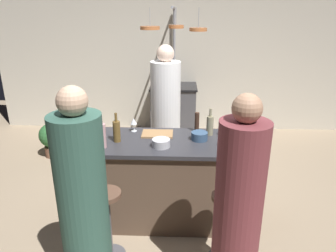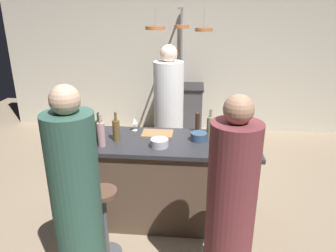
# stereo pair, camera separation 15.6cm
# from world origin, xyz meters

# --- Properties ---
(ground_plane) EXTENTS (9.00, 9.00, 0.00)m
(ground_plane) POSITION_xyz_m (0.00, 0.00, 0.00)
(ground_plane) COLOR gray
(back_wall) EXTENTS (6.40, 0.16, 2.60)m
(back_wall) POSITION_xyz_m (0.00, 2.85, 1.30)
(back_wall) COLOR beige
(back_wall) RESTS_ON ground_plane
(kitchen_island) EXTENTS (1.80, 0.72, 0.90)m
(kitchen_island) POSITION_xyz_m (0.00, 0.00, 0.45)
(kitchen_island) COLOR brown
(kitchen_island) RESTS_ON ground_plane
(stove_range) EXTENTS (0.80, 0.64, 0.89)m
(stove_range) POSITION_xyz_m (0.00, 2.45, 0.45)
(stove_range) COLOR #47474C
(stove_range) RESTS_ON ground_plane
(chef) EXTENTS (0.37, 0.37, 1.74)m
(chef) POSITION_xyz_m (-0.06, 0.88, 0.81)
(chef) COLOR white
(chef) RESTS_ON ground_plane
(bar_stool_right) EXTENTS (0.28, 0.28, 0.68)m
(bar_stool_right) POSITION_xyz_m (0.52, -0.62, 0.38)
(bar_stool_right) COLOR #4C4C51
(bar_stool_right) RESTS_ON ground_plane
(guest_right) EXTENTS (0.35, 0.35, 1.64)m
(guest_right) POSITION_xyz_m (0.55, -0.97, 0.76)
(guest_right) COLOR brown
(guest_right) RESTS_ON ground_plane
(bar_stool_left) EXTENTS (0.28, 0.28, 0.68)m
(bar_stool_left) POSITION_xyz_m (-0.49, -0.62, 0.38)
(bar_stool_left) COLOR #4C4C51
(bar_stool_left) RESTS_ON ground_plane
(guest_left) EXTENTS (0.36, 0.36, 1.69)m
(guest_left) POSITION_xyz_m (-0.56, -1.00, 0.78)
(guest_left) COLOR #33594C
(guest_left) RESTS_ON ground_plane
(overhead_pot_rack) EXTENTS (0.90, 1.33, 2.17)m
(overhead_pot_rack) POSITION_xyz_m (0.00, 1.97, 1.67)
(overhead_pot_rack) COLOR gray
(overhead_pot_rack) RESTS_ON ground_plane
(potted_plant) EXTENTS (0.36, 0.36, 0.52)m
(potted_plant) POSITION_xyz_m (-1.82, 1.46, 0.30)
(potted_plant) COLOR brown
(potted_plant) RESTS_ON ground_plane
(cutting_board) EXTENTS (0.32, 0.22, 0.02)m
(cutting_board) POSITION_xyz_m (-0.11, 0.16, 0.91)
(cutting_board) COLOR #997047
(cutting_board) RESTS_ON kitchen_island
(pepper_mill) EXTENTS (0.05, 0.05, 0.21)m
(pepper_mill) POSITION_xyz_m (0.30, 0.27, 1.01)
(pepper_mill) COLOR #382319
(pepper_mill) RESTS_ON kitchen_island
(wine_bottle_white) EXTENTS (0.07, 0.07, 0.29)m
(wine_bottle_white) POSITION_xyz_m (0.43, 0.18, 1.01)
(wine_bottle_white) COLOR gray
(wine_bottle_white) RESTS_ON kitchen_island
(wine_bottle_amber) EXTENTS (0.07, 0.07, 0.29)m
(wine_bottle_amber) POSITION_xyz_m (-0.50, -0.04, 1.01)
(wine_bottle_amber) COLOR brown
(wine_bottle_amber) RESTS_ON kitchen_island
(wine_bottle_green) EXTENTS (0.07, 0.07, 0.30)m
(wine_bottle_green) POSITION_xyz_m (-0.66, -0.07, 1.01)
(wine_bottle_green) COLOR #193D23
(wine_bottle_green) RESTS_ON kitchen_island
(wine_bottle_red) EXTENTS (0.07, 0.07, 0.29)m
(wine_bottle_red) POSITION_xyz_m (0.59, -0.20, 1.01)
(wine_bottle_red) COLOR #143319
(wine_bottle_red) RESTS_ON kitchen_island
(wine_bottle_rose) EXTENTS (0.07, 0.07, 0.32)m
(wine_bottle_rose) POSITION_xyz_m (-0.60, -0.19, 1.02)
(wine_bottle_rose) COLOR #B78C8E
(wine_bottle_rose) RESTS_ON kitchen_island
(wine_glass_near_right_guest) EXTENTS (0.07, 0.07, 0.15)m
(wine_glass_near_right_guest) POSITION_xyz_m (0.57, 0.17, 1.01)
(wine_glass_near_right_guest) COLOR silver
(wine_glass_near_right_guest) RESTS_ON kitchen_island
(wine_glass_by_chef) EXTENTS (0.07, 0.07, 0.15)m
(wine_glass_by_chef) POSITION_xyz_m (-0.37, 0.25, 1.01)
(wine_glass_by_chef) COLOR silver
(wine_glass_by_chef) RESTS_ON kitchen_island
(mixing_bowl_blue) EXTENTS (0.16, 0.16, 0.08)m
(mixing_bowl_blue) POSITION_xyz_m (0.32, 0.04, 0.94)
(mixing_bowl_blue) COLOR #334C6B
(mixing_bowl_blue) RESTS_ON kitchen_island
(mixing_bowl_steel) EXTENTS (0.17, 0.17, 0.08)m
(mixing_bowl_steel) POSITION_xyz_m (-0.05, -0.15, 0.94)
(mixing_bowl_steel) COLOR #B7B7BC
(mixing_bowl_steel) RESTS_ON kitchen_island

